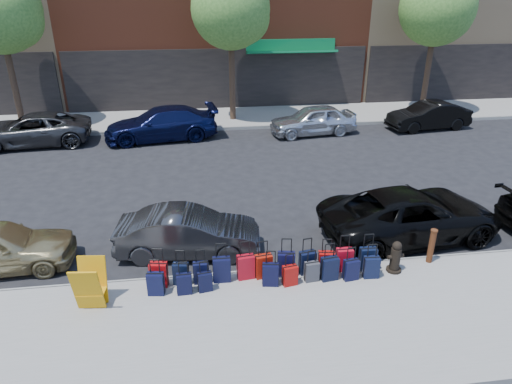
{
  "coord_description": "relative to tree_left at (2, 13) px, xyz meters",
  "views": [
    {
      "loc": [
        -1.46,
        -13.89,
        6.66
      ],
      "look_at": [
        0.23,
        -1.5,
        0.91
      ],
      "focal_mm": 32.0,
      "sensor_mm": 36.0,
      "label": 1
    }
  ],
  "objects": [
    {
      "name": "suitcase_front_10",
      "position": [
        12.41,
        -14.32,
        -4.95
      ],
      "size": [
        0.41,
        0.23,
        0.98
      ],
      "rotation": [
        0.0,
        0.0,
        -0.02
      ],
      "color": "black",
      "rests_on": "sidewalk_near"
    },
    {
      "name": "tree_left",
      "position": [
        0.0,
        0.0,
        0.0
      ],
      "size": [
        3.8,
        3.8,
        7.27
      ],
      "color": "black",
      "rests_on": "sidewalk_far"
    },
    {
      "name": "fire_hydrant",
      "position": [
        13.06,
        -14.46,
        -4.88
      ],
      "size": [
        0.42,
        0.37,
        0.83
      ],
      "rotation": [
        0.0,
        0.0,
        0.12
      ],
      "color": "black",
      "rests_on": "sidewalk_near"
    },
    {
      "name": "car_near_1",
      "position": [
        8.04,
        -12.71,
        -4.79
      ],
      "size": [
        3.91,
        1.71,
        1.25
      ],
      "primitive_type": "imported",
      "rotation": [
        0.0,
        0.0,
        1.47
      ],
      "color": "#313134",
      "rests_on": "ground"
    },
    {
      "name": "suitcase_back_6",
      "position": [
        10.39,
        -14.67,
        -5.01
      ],
      "size": [
        0.37,
        0.26,
        0.81
      ],
      "rotation": [
        0.0,
        0.0,
        0.19
      ],
      "color": "#A10D0A",
      "rests_on": "sidewalk_near"
    },
    {
      "name": "car_far_2",
      "position": [
        13.96,
        -2.74,
        -4.71
      ],
      "size": [
        4.29,
        2.16,
        1.4
      ],
      "primitive_type": "imported",
      "rotation": [
        0.0,
        0.0,
        -1.45
      ],
      "color": "silver",
      "rests_on": "ground"
    },
    {
      "name": "sidewalk_near",
      "position": [
        9.86,
        -16.0,
        -5.34
      ],
      "size": [
        60.0,
        4.0,
        0.15
      ],
      "primitive_type": "cube",
      "color": "gray",
      "rests_on": "ground"
    },
    {
      "name": "car_far_1",
      "position": [
        6.81,
        -2.58,
        -4.67
      ],
      "size": [
        5.35,
        2.73,
        1.49
      ],
      "primitive_type": "imported",
      "rotation": [
        0.0,
        0.0,
        -1.44
      ],
      "color": "#0C1035",
      "rests_on": "ground"
    },
    {
      "name": "curb_near",
      "position": [
        9.86,
        -13.98,
        -5.34
      ],
      "size": [
        60.0,
        0.08,
        0.15
      ],
      "primitive_type": "cube",
      "color": "gray",
      "rests_on": "ground"
    },
    {
      "name": "suitcase_front_6",
      "position": [
        10.37,
        -14.27,
        -4.95
      ],
      "size": [
        0.44,
        0.29,
        0.99
      ],
      "rotation": [
        0.0,
        0.0,
        -0.16
      ],
      "color": "black",
      "rests_on": "sidewalk_near"
    },
    {
      "name": "tree_center",
      "position": [
        10.5,
        0.0,
        0.0
      ],
      "size": [
        3.8,
        3.8,
        7.27
      ],
      "color": "black",
      "rests_on": "sidewalk_far"
    },
    {
      "name": "curb_far",
      "position": [
        9.86,
        -1.52,
        -5.34
      ],
      "size": [
        60.0,
        0.08,
        0.15
      ],
      "primitive_type": "cube",
      "color": "gray",
      "rests_on": "ground"
    },
    {
      "name": "suitcase_back_7",
      "position": [
        10.94,
        -14.57,
        -5.01
      ],
      "size": [
        0.36,
        0.23,
        0.8
      ],
      "rotation": [
        0.0,
        0.0,
        0.11
      ],
      "color": "#353539",
      "rests_on": "sidewalk_near"
    },
    {
      "name": "suitcase_back_1",
      "position": [
        7.93,
        -14.67,
        -5.01
      ],
      "size": [
        0.35,
        0.21,
        0.82
      ],
      "rotation": [
        0.0,
        0.0,
        0.03
      ],
      "color": "black",
      "rests_on": "sidewalk_near"
    },
    {
      "name": "suitcase_back_8",
      "position": [
        11.37,
        -14.58,
        -4.96
      ],
      "size": [
        0.43,
        0.29,
        0.95
      ],
      "rotation": [
        0.0,
        0.0,
        0.15
      ],
      "color": "black",
      "rests_on": "sidewalk_near"
    },
    {
      "name": "display_rack",
      "position": [
        5.93,
        -14.84,
        -4.72
      ],
      "size": [
        0.68,
        0.73,
        1.09
      ],
      "rotation": [
        0.0,
        0.0,
        -0.11
      ],
      "color": "orange",
      "rests_on": "sidewalk_near"
    },
    {
      "name": "suitcase_front_1",
      "position": [
        7.85,
        -14.28,
        -4.99
      ],
      "size": [
        0.39,
        0.25,
        0.88
      ],
      "rotation": [
        0.0,
        0.0,
        -0.15
      ],
      "color": "black",
      "rests_on": "sidewalk_near"
    },
    {
      "name": "car_near_2",
      "position": [
        14.27,
        -12.67,
        -4.7
      ],
      "size": [
        5.35,
        2.94,
        1.42
      ],
      "primitive_type": "imported",
      "rotation": [
        0.0,
        0.0,
        1.69
      ],
      "color": "black",
      "rests_on": "ground"
    },
    {
      "name": "tree_right",
      "position": [
        21.0,
        0.0,
        0.0
      ],
      "size": [
        3.8,
        3.8,
        7.27
      ],
      "color": "black",
      "rests_on": "sidewalk_far"
    },
    {
      "name": "suitcase_back_10",
      "position": [
        12.39,
        -14.63,
        -4.99
      ],
      "size": [
        0.38,
        0.24,
        0.88
      ],
      "rotation": [
        0.0,
        0.0,
        -0.07
      ],
      "color": "black",
      "rests_on": "sidewalk_near"
    },
    {
      "name": "sidewalk_far",
      "position": [
        9.86,
        0.5,
        -5.34
      ],
      "size": [
        60.0,
        4.0,
        0.15
      ],
      "primitive_type": "cube",
      "color": "gray",
      "rests_on": "ground"
    },
    {
      "name": "car_far_0",
      "position": [
        1.13,
        -2.58,
        -4.71
      ],
      "size": [
        5.2,
        2.73,
        1.4
      ],
      "primitive_type": "imported",
      "rotation": [
        0.0,
        0.0,
        -1.49
      ],
      "color": "#353537",
      "rests_on": "ground"
    },
    {
      "name": "bollard",
      "position": [
        14.12,
        -14.2,
        -4.78
      ],
      "size": [
        0.17,
        0.17,
        0.93
      ],
      "color": "#38190C",
      "rests_on": "sidewalk_near"
    },
    {
      "name": "suitcase_front_0",
      "position": [
        7.34,
        -14.29,
        -4.96
      ],
      "size": [
        0.44,
        0.29,
        0.97
      ],
      "rotation": [
        0.0,
        0.0,
        -0.18
      ],
      "color": "#A60A0E",
      "rests_on": "sidewalk_near"
    },
    {
      "name": "suitcase_back_0",
      "position": [
        7.29,
        -14.61,
        -4.99
      ],
      "size": [
        0.4,
        0.26,
        0.88
      ],
      "rotation": [
        0.0,
        0.0,
        -0.14
      ],
      "color": "black",
      "rests_on": "sidewalk_near"
    },
    {
      "name": "suitcase_front_7",
      "position": [
        10.91,
        -14.25,
        -4.97
      ],
      "size": [
        0.42,
        0.27,
        0.94
      ],
      "rotation": [
        0.0,
        0.0,
        0.16
      ],
      "color": "black",
      "rests_on": "sidewalk_near"
    },
    {
      "name": "suitcase_front_5",
      "position": [
        9.82,
        -14.27,
        -4.96
      ],
      "size": [
        0.43,
        0.28,
        0.96
      ],
      "rotation": [
        0.0,
        0.0,
        0.16
      ],
      "color": "#9A1609",
      "rests_on": "sidewalk_near"
    },
    {
      "name": "suitcase_back_2",
      "position": [
        8.4,
        -14.63,
        -5.02
      ],
      "size": [
        0.35,
        0.24,
        0.77
      ],
      "rotation": [
        0.0,
        0.0,
        0.16
      ],
      "color": "black",
      "rests_on": "sidewalk_near"
    },
    {
      "name": "suitcase_front_3",
      "position": [
        8.81,
        -14.3,
        -4.95
      ],
      "size": [
        0.42,
        0.24,
        1.0
      ],
      "rotation": [
        0.0,
        0.0,
        -0.03
      ],
      "color": "black",
      "rests_on": "sidewalk_near"
    },
    {
      "name": "suitcase_back_9",
      "position": [
        11.88,
        -14.65,
        -5.0
      ],
      "size": [
        0.38,
        0.25,
        0.85
      ],
      "rotation": [
        0.0,
        0.0,
        0.14
      ],
      "color": "black",
      "rests_on": "sidewalk_near"
    },
    {
      "name": "suitcase_back_5",
      "position": [
        9.93,
        -14.61,
        -4.98
      ],
      "size": [
        0.41,
        0.28,
        0.9
      ],
      "rotation": [
        0.0,
        0.0,
        -0.17
      ],
      "color": "black",
      "rests_on": "sidewalk_near"
    },
    {
      "name": "suitcase_front_2",
      "position": [
        8.32,
        -14.3,
        -4.99
      ],
      "size": [
        0.36,
        0.2,
        0.87
      ],
      "rotation": [
        0.0,
        0.0,
        0.01
      ],
      "color": "black",
      "rests_on": "sidewalk_near"
    },
    {
      "name": "suitcase_front_8",
      "position": [
        11.36,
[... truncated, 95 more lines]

